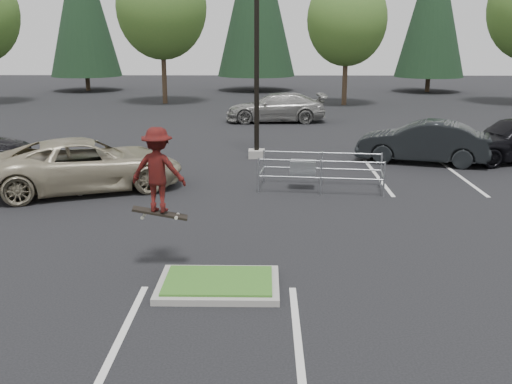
{
  "coord_description": "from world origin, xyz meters",
  "views": [
    {
      "loc": [
        0.86,
        -10.11,
        4.46
      ],
      "look_at": [
        0.66,
        1.5,
        1.42
      ],
      "focal_mm": 42.0,
      "sensor_mm": 36.0,
      "label": 1
    }
  ],
  "objects_px": {
    "light_pole": "(257,33)",
    "conif_c": "(433,4)",
    "car_far_silver": "(276,108)",
    "decid_b": "(162,10)",
    "conif_a": "(82,1)",
    "car_r_charc": "(423,142)",
    "skateboarder": "(158,170)",
    "car_l_tan": "(84,165)",
    "decid_c": "(347,23)",
    "cart_corral": "(307,168)"
  },
  "relations": [
    {
      "from": "light_pole",
      "to": "conif_c",
      "type": "xyz_separation_m",
      "value": [
        13.5,
        27.5,
        2.29
      ]
    },
    {
      "from": "conif_c",
      "to": "car_far_silver",
      "type": "xyz_separation_m",
      "value": [
        -12.63,
        -17.84,
        -6.09
      ]
    },
    {
      "from": "decid_b",
      "to": "conif_a",
      "type": "xyz_separation_m",
      "value": [
        -7.99,
        9.47,
        1.05
      ]
    },
    {
      "from": "light_pole",
      "to": "car_r_charc",
      "type": "distance_m",
      "value": 7.12
    },
    {
      "from": "skateboarder",
      "to": "car_l_tan",
      "type": "distance_m",
      "value": 6.95
    },
    {
      "from": "conif_a",
      "to": "conif_c",
      "type": "bearing_deg",
      "value": -1.02
    },
    {
      "from": "decid_b",
      "to": "decid_c",
      "type": "relative_size",
      "value": 1.15
    },
    {
      "from": "conif_a",
      "to": "conif_c",
      "type": "height_order",
      "value": "conif_a"
    },
    {
      "from": "light_pole",
      "to": "decid_c",
      "type": "xyz_separation_m",
      "value": [
        5.49,
        17.83,
        0.69
      ]
    },
    {
      "from": "decid_c",
      "to": "car_far_silver",
      "type": "bearing_deg",
      "value": -119.49
    },
    {
      "from": "decid_c",
      "to": "car_l_tan",
      "type": "relative_size",
      "value": 1.51
    },
    {
      "from": "conif_c",
      "to": "car_r_charc",
      "type": "relative_size",
      "value": 2.71
    },
    {
      "from": "car_far_silver",
      "to": "conif_a",
      "type": "bearing_deg",
      "value": -142.6
    },
    {
      "from": "skateboarder",
      "to": "decid_c",
      "type": "bearing_deg",
      "value": -94.05
    },
    {
      "from": "decid_c",
      "to": "car_far_silver",
      "type": "xyz_separation_m",
      "value": [
        -4.62,
        -8.18,
        -4.49
      ]
    },
    {
      "from": "conif_a",
      "to": "decid_c",
      "type": "bearing_deg",
      "value": -26.96
    },
    {
      "from": "decid_c",
      "to": "car_l_tan",
      "type": "height_order",
      "value": "decid_c"
    },
    {
      "from": "conif_a",
      "to": "car_l_tan",
      "type": "relative_size",
      "value": 2.34
    },
    {
      "from": "decid_b",
      "to": "car_r_charc",
      "type": "distance_m",
      "value": 23.61
    },
    {
      "from": "decid_b",
      "to": "car_far_silver",
      "type": "distance_m",
      "value": 12.69
    },
    {
      "from": "conif_a",
      "to": "cart_corral",
      "type": "xyz_separation_m",
      "value": [
        16.09,
        -32.68,
        -6.45
      ]
    },
    {
      "from": "decid_c",
      "to": "skateboarder",
      "type": "bearing_deg",
      "value": -104.0
    },
    {
      "from": "car_far_silver",
      "to": "car_r_charc",
      "type": "bearing_deg",
      "value": 23.49
    },
    {
      "from": "decid_b",
      "to": "skateboarder",
      "type": "height_order",
      "value": "decid_b"
    },
    {
      "from": "conif_a",
      "to": "cart_corral",
      "type": "relative_size",
      "value": 3.45
    },
    {
      "from": "decid_b",
      "to": "cart_corral",
      "type": "distance_m",
      "value": 25.17
    },
    {
      "from": "skateboarder",
      "to": "light_pole",
      "type": "bearing_deg",
      "value": -88.83
    },
    {
      "from": "cart_corral",
      "to": "decid_b",
      "type": "bearing_deg",
      "value": 115.99
    },
    {
      "from": "cart_corral",
      "to": "car_r_charc",
      "type": "bearing_deg",
      "value": 48.32
    },
    {
      "from": "light_pole",
      "to": "decid_b",
      "type": "bearing_deg",
      "value": 109.35
    },
    {
      "from": "car_far_silver",
      "to": "car_l_tan",
      "type": "bearing_deg",
      "value": -24.37
    },
    {
      "from": "decid_c",
      "to": "cart_corral",
      "type": "relative_size",
      "value": 2.23
    },
    {
      "from": "decid_c",
      "to": "skateboarder",
      "type": "distance_m",
      "value": 29.9
    },
    {
      "from": "decid_b",
      "to": "car_far_silver",
      "type": "xyz_separation_m",
      "value": [
        7.38,
        -8.88,
        -5.28
      ]
    },
    {
      "from": "skateboarder",
      "to": "car_far_silver",
      "type": "relative_size",
      "value": 0.35
    },
    {
      "from": "decid_b",
      "to": "conif_c",
      "type": "bearing_deg",
      "value": 24.14
    },
    {
      "from": "light_pole",
      "to": "conif_a",
      "type": "bearing_deg",
      "value": 117.38
    },
    {
      "from": "decid_c",
      "to": "car_r_charc",
      "type": "relative_size",
      "value": 1.82
    },
    {
      "from": "skateboarder",
      "to": "car_l_tan",
      "type": "relative_size",
      "value": 0.33
    },
    {
      "from": "car_l_tan",
      "to": "skateboarder",
      "type": "bearing_deg",
      "value": -172.99
    },
    {
      "from": "car_far_silver",
      "to": "light_pole",
      "type": "bearing_deg",
      "value": -7.68
    },
    {
      "from": "conif_a",
      "to": "cart_corral",
      "type": "distance_m",
      "value": 36.99
    },
    {
      "from": "car_r_charc",
      "to": "conif_a",
      "type": "bearing_deg",
      "value": -127.74
    },
    {
      "from": "decid_b",
      "to": "skateboarder",
      "type": "distance_m",
      "value": 30.2
    },
    {
      "from": "conif_c",
      "to": "car_far_silver",
      "type": "relative_size",
      "value": 2.38
    },
    {
      "from": "decid_c",
      "to": "cart_corral",
      "type": "height_order",
      "value": "decid_c"
    },
    {
      "from": "car_l_tan",
      "to": "conif_c",
      "type": "bearing_deg",
      "value": -51.45
    },
    {
      "from": "decid_c",
      "to": "conif_a",
      "type": "relative_size",
      "value": 0.64
    },
    {
      "from": "decid_b",
      "to": "conif_a",
      "type": "bearing_deg",
      "value": 130.17
    },
    {
      "from": "decid_c",
      "to": "conif_c",
      "type": "height_order",
      "value": "conif_c"
    }
  ]
}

